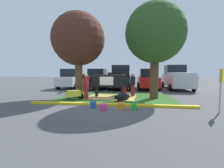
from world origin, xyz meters
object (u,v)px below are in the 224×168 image
object	(u,v)px
bucket_blue	(93,105)
pickup_truck_black	(121,78)
sedan_blue	(72,79)
shade_tree_right	(155,34)
bucket_pink	(103,107)
person_visitor_near	(125,84)
calf_lying	(123,97)
bucket_orange	(121,106)
sedan_red	(148,79)
shade_tree_left	(78,40)
bucket_green	(134,107)
parking_sign	(221,82)
cow_holstein	(108,81)
pickup_truck_maroon	(177,78)
person_visitor_far	(133,84)
person_handler	(86,86)
sedan_silver	(98,79)
wheelbarrow	(73,94)

from	to	relation	value
bucket_blue	pickup_truck_black	distance (m)	9.34
sedan_blue	pickup_truck_black	world-z (taller)	pickup_truck_black
shade_tree_right	bucket_pink	xyz separation A→B (m)	(-2.66, -3.59, -4.00)
person_visitor_near	calf_lying	bearing A→B (deg)	-89.42
bucket_orange	sedan_red	size ratio (longest dim) A/B	0.07
shade_tree_left	bucket_pink	xyz separation A→B (m)	(2.34, -3.43, -3.73)
bucket_green	calf_lying	bearing A→B (deg)	107.12
bucket_orange	parking_sign	bearing A→B (deg)	-0.93
cow_holstein	bucket_blue	world-z (taller)	cow_holstein
bucket_orange	pickup_truck_black	world-z (taller)	pickup_truck_black
pickup_truck_black	bucket_orange	bearing A→B (deg)	-84.95
calf_lying	pickup_truck_maroon	distance (m)	8.70
shade_tree_right	pickup_truck_black	bearing A→B (deg)	113.99
shade_tree_left	cow_holstein	bearing A→B (deg)	10.76
cow_holstein	sedan_blue	world-z (taller)	sedan_blue
person_visitor_far	bucket_blue	world-z (taller)	person_visitor_far
bucket_blue	pickup_truck_maroon	distance (m)	11.21
person_handler	sedan_silver	size ratio (longest dim) A/B	0.37
person_visitor_near	pickup_truck_maroon	world-z (taller)	pickup_truck_maroon
sedan_blue	person_visitor_far	bearing A→B (deg)	-38.47
person_handler	wheelbarrow	world-z (taller)	person_handler
person_visitor_near	pickup_truck_maroon	distance (m)	6.86
sedan_silver	wheelbarrow	bearing A→B (deg)	-90.28
bucket_pink	bucket_green	size ratio (longest dim) A/B	1.20
sedan_blue	sedan_red	size ratio (longest dim) A/B	1.00
bucket_blue	sedan_red	distance (m)	9.47
sedan_silver	pickup_truck_maroon	xyz separation A→B (m)	(7.92, 0.50, 0.13)
sedan_blue	pickup_truck_maroon	world-z (taller)	pickup_truck_maroon
bucket_blue	bucket_pink	distance (m)	0.69
calf_lying	parking_sign	world-z (taller)	parking_sign
shade_tree_left	pickup_truck_black	world-z (taller)	shade_tree_left
parking_sign	bucket_green	xyz separation A→B (m)	(-3.63, 0.07, -1.18)
bucket_orange	bucket_green	distance (m)	0.60
person_handler	bucket_green	size ratio (longest dim) A/B	5.72
shade_tree_left	bucket_green	world-z (taller)	shade_tree_left
calf_lying	person_visitor_far	world-z (taller)	person_visitor_far
pickup_truck_black	calf_lying	bearing A→B (deg)	-84.10
shade_tree_right	calf_lying	size ratio (longest dim) A/B	5.13
shade_tree_right	bucket_pink	bearing A→B (deg)	-126.53
bucket_orange	cow_holstein	bearing A→B (deg)	109.21
pickup_truck_maroon	sedan_red	bearing A→B (deg)	-169.98
cow_holstein	wheelbarrow	xyz separation A→B (m)	(-1.96, -1.30, -0.74)
wheelbarrow	sedan_silver	size ratio (longest dim) A/B	0.34
shade_tree_right	shade_tree_left	bearing A→B (deg)	-178.15
cow_holstein	person_visitor_near	xyz separation A→B (m)	(1.10, 1.12, -0.30)
wheelbarrow	sedan_silver	bearing A→B (deg)	89.72
person_visitor_far	sedan_silver	distance (m)	6.21
person_visitor_far	sedan_red	world-z (taller)	sedan_red
bucket_blue	parking_sign	bearing A→B (deg)	-1.69
bucket_orange	bucket_green	xyz separation A→B (m)	(0.60, 0.00, -0.01)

